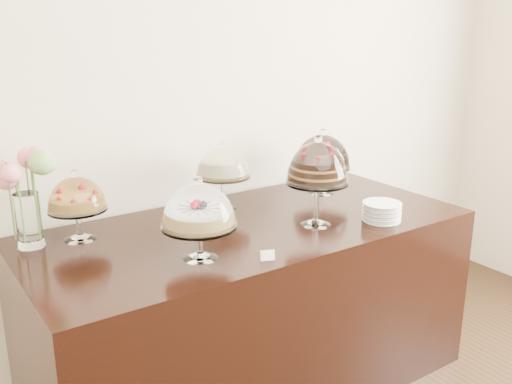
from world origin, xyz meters
TOP-DOWN VIEW (x-y plane):
  - wall_back at (0.00, 3.00)m, footprint 5.00×0.04m
  - display_counter at (0.12, 2.45)m, footprint 2.20×1.00m
  - cake_stand_sugar_sponge at (-0.29, 2.22)m, footprint 0.32×0.32m
  - cake_stand_choco_layer at (0.38, 2.27)m, footprint 0.30×0.30m
  - cake_stand_cheesecake at (0.14, 2.74)m, footprint 0.29×0.29m
  - cake_stand_dark_choco at (0.76, 2.67)m, footprint 0.33×0.33m
  - cake_stand_fruit_tart at (-0.64, 2.73)m, footprint 0.27×0.27m
  - flower_vase at (-0.86, 2.77)m, footprint 0.29×0.32m
  - plate_stack at (0.69, 2.12)m, footprint 0.19×0.19m
  - price_card_left at (-0.07, 2.04)m, footprint 0.06×0.04m

SIDE VIEW (x-z plane):
  - display_counter at x=0.12m, z-range 0.00..0.90m
  - price_card_left at x=-0.07m, z-range 0.90..0.94m
  - plate_stack at x=0.69m, z-range 0.90..1.00m
  - cake_stand_fruit_tart at x=-0.64m, z-range 0.94..1.27m
  - cake_stand_sugar_sponge at x=-0.29m, z-range 0.94..1.30m
  - cake_stand_dark_choco at x=0.76m, z-range 0.94..1.32m
  - cake_stand_cheesecake at x=0.14m, z-range 0.95..1.32m
  - flower_vase at x=-0.86m, z-range 0.97..1.41m
  - cake_stand_choco_layer at x=0.38m, z-range 0.97..1.42m
  - wall_back at x=0.00m, z-range 0.00..3.00m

